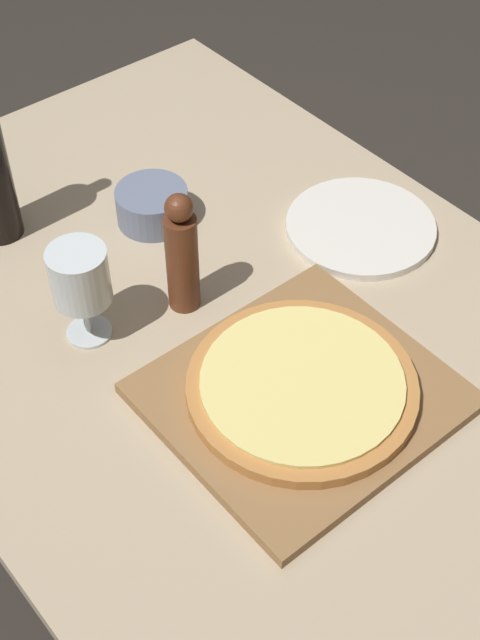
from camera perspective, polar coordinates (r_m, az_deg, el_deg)
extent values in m
plane|color=#2D2823|center=(1.92, -1.13, -14.23)|extent=(12.00, 12.00, 0.00)
cube|color=tan|center=(1.35, -1.55, 0.52)|extent=(0.91, 1.30, 0.03)
cylinder|color=brown|center=(2.12, -2.90, 7.53)|extent=(0.06, 0.06, 0.69)
cube|color=olive|center=(1.22, 3.94, -4.84)|extent=(0.38, 0.35, 0.02)
cylinder|color=#BC7A3D|center=(1.20, 3.98, -4.30)|extent=(0.31, 0.31, 0.02)
cylinder|color=#EAD67A|center=(1.19, 4.01, -3.94)|extent=(0.28, 0.28, 0.01)
cylinder|color=#5B2D19|center=(1.29, -3.71, 3.67)|extent=(0.05, 0.05, 0.16)
sphere|color=#5B2D19|center=(1.22, -3.94, 7.17)|extent=(0.04, 0.04, 0.04)
cylinder|color=silver|center=(1.32, -9.61, -0.74)|extent=(0.07, 0.07, 0.00)
cylinder|color=silver|center=(1.29, -9.81, 0.36)|extent=(0.01, 0.01, 0.07)
cylinder|color=silver|center=(1.24, -10.25, 2.81)|extent=(0.08, 0.08, 0.08)
cylinder|color=slate|center=(1.47, -5.64, 7.30)|extent=(0.12, 0.12, 0.06)
cylinder|color=silver|center=(1.47, 7.73, 5.93)|extent=(0.25, 0.25, 0.01)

